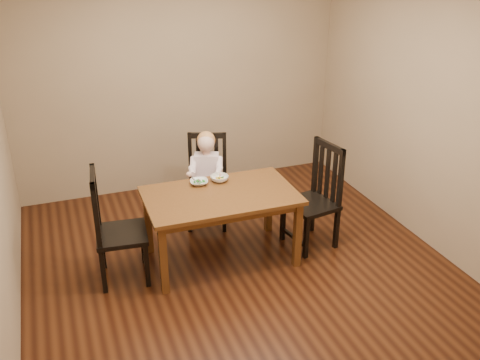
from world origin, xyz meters
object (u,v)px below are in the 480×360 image
object	(u,v)px
bowl_veg	(220,178)
chair_right	(315,198)
dining_table	(221,202)
chair_child	(207,182)
chair_left	(115,229)
bowl_peas	(199,182)
toddler	(207,171)

from	to	relation	value
bowl_veg	chair_right	bearing A→B (deg)	-19.14
dining_table	chair_child	distance (m)	0.79
chair_child	bowl_veg	bearing A→B (deg)	108.14
chair_child	chair_left	size ratio (longest dim) A/B	0.92
chair_right	bowl_peas	distance (m)	1.19
dining_table	bowl_peas	world-z (taller)	bowl_peas
chair_right	toddler	xyz separation A→B (m)	(-0.91, 0.77, 0.12)
dining_table	bowl_peas	distance (m)	0.32
chair_left	chair_right	distance (m)	2.01
chair_child	toddler	size ratio (longest dim) A/B	1.73
chair_child	bowl_peas	distance (m)	0.61
dining_table	chair_right	world-z (taller)	chair_right
dining_table	chair_child	size ratio (longest dim) A/B	1.43
dining_table	bowl_veg	xyz separation A→B (m)	(0.08, 0.28, 0.11)
toddler	bowl_peas	distance (m)	0.51
chair_child	bowl_veg	xyz separation A→B (m)	(-0.02, -0.50, 0.26)
bowl_veg	chair_child	bearing A→B (deg)	87.70
chair_child	chair_left	xyz separation A→B (m)	(-1.11, -0.75, 0.04)
chair_right	toddler	distance (m)	1.20
dining_table	chair_child	xyz separation A→B (m)	(0.10, 0.77, -0.15)
chair_right	chair_child	bearing A→B (deg)	37.92
chair_child	toddler	xyz separation A→B (m)	(-0.02, -0.05, 0.15)
dining_table	chair_left	size ratio (longest dim) A/B	1.32
chair_child	chair_right	world-z (taller)	chair_right
toddler	dining_table	bearing A→B (deg)	103.69
dining_table	toddler	world-z (taller)	toddler
chair_right	bowl_veg	bearing A→B (deg)	61.06
chair_right	bowl_peas	size ratio (longest dim) A/B	6.22
bowl_peas	bowl_veg	size ratio (longest dim) A/B	0.97
bowl_peas	bowl_veg	bearing A→B (deg)	0.65
bowl_veg	dining_table	bearing A→B (deg)	-106.80
bowl_veg	toddler	bearing A→B (deg)	89.73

